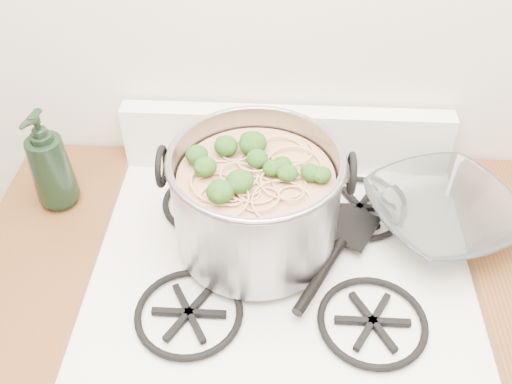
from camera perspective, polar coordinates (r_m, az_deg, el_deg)
name	(u,v)px	position (r m, az deg, el deg)	size (l,w,h in m)	color
gas_range	(276,376)	(1.56, 2.03, -17.92)	(0.76, 0.66, 0.92)	white
counter_left	(84,360)	(1.62, -16.82, -15.81)	(0.25, 0.65, 0.92)	silver
stock_pot	(256,201)	(1.11, 0.00, -0.92)	(0.37, 0.34, 0.23)	gray
spatula	(352,225)	(1.21, 9.62, -3.28)	(0.29, 0.31, 0.02)	black
glass_bowl	(440,220)	(1.26, 17.89, -2.71)	(0.12, 0.12, 0.03)	white
bottle	(49,160)	(1.27, -20.04, 3.00)	(0.09, 0.09, 0.24)	black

